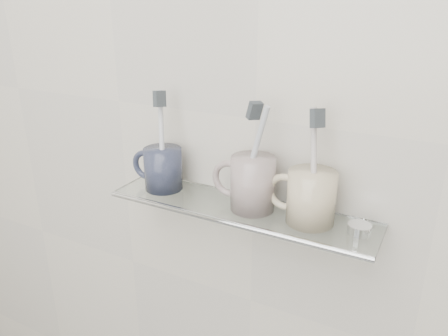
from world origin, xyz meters
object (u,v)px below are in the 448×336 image
Objects in this scene: shelf_glass at (239,209)px; mug_left at (163,169)px; mug_center at (253,184)px; mug_right at (311,197)px.

mug_left is (-0.17, 0.00, 0.05)m from shelf_glass.
mug_center is (0.02, 0.00, 0.05)m from shelf_glass.
mug_center is 1.08× the size of mug_right.
mug_center is (0.19, 0.00, 0.01)m from mug_left.
mug_left is 0.19m from mug_center.
shelf_glass is 5.48× the size of mug_right.
shelf_glass is 0.18m from mug_left.
shelf_glass is at bearing 174.20° from mug_right.
mug_left is 0.85× the size of mug_center.
mug_center is at bearing -18.07° from mug_left.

